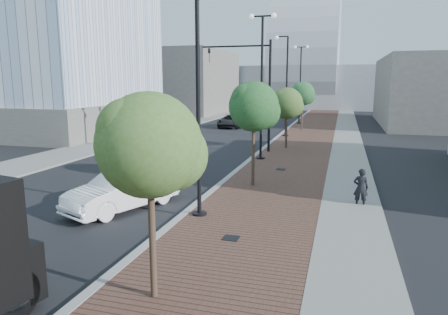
# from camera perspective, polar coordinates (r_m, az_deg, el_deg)

# --- Properties ---
(sidewalk) EXTENTS (7.00, 140.00, 0.12)m
(sidewalk) POSITION_cam_1_polar(r_m,az_deg,el_deg) (44.45, 13.31, 3.73)
(sidewalk) COLOR #4C2D23
(sidewalk) RESTS_ON ground
(concrete_strip) EXTENTS (2.40, 140.00, 0.13)m
(concrete_strip) POSITION_cam_1_polar(r_m,az_deg,el_deg) (44.40, 16.79, 3.56)
(concrete_strip) COLOR slate
(concrete_strip) RESTS_ON ground
(curb) EXTENTS (0.30, 140.00, 0.14)m
(curb) POSITION_cam_1_polar(r_m,az_deg,el_deg) (44.76, 8.82, 3.95)
(curb) COLOR gray
(curb) RESTS_ON ground
(west_sidewalk) EXTENTS (4.00, 140.00, 0.12)m
(west_sidewalk) POSITION_cam_1_polar(r_m,az_deg,el_deg) (48.17, -6.74, 4.45)
(west_sidewalk) COLOR slate
(west_sidewalk) RESTS_ON ground
(white_sedan) EXTENTS (3.42, 5.18, 1.61)m
(white_sedan) POSITION_cam_1_polar(r_m,az_deg,el_deg) (17.08, -13.92, -4.41)
(white_sedan) COLOR white
(white_sedan) RESTS_ON ground
(dark_car_mid) EXTENTS (2.73, 5.32, 1.44)m
(dark_car_mid) POSITION_cam_1_polar(r_m,az_deg,el_deg) (46.53, 0.97, 5.12)
(dark_car_mid) COLOR black
(dark_car_mid) RESTS_ON ground
(dark_car_far) EXTENTS (3.34, 5.07, 1.36)m
(dark_car_far) POSITION_cam_1_polar(r_m,az_deg,el_deg) (47.22, 3.80, 5.13)
(dark_car_far) COLOR black
(dark_car_far) RESTS_ON ground
(pedestrian) EXTENTS (0.61, 0.41, 1.63)m
(pedestrian) POSITION_cam_1_polar(r_m,az_deg,el_deg) (17.76, 18.54, -4.04)
(pedestrian) COLOR black
(pedestrian) RESTS_ON ground
(streetlight_1) EXTENTS (1.44, 0.56, 9.21)m
(streetlight_1) POSITION_cam_1_polar(r_m,az_deg,el_deg) (15.05, -4.03, 7.55)
(streetlight_1) COLOR black
(streetlight_1) RESTS_ON ground
(streetlight_2) EXTENTS (1.72, 0.56, 9.28)m
(streetlight_2) POSITION_cam_1_polar(r_m,az_deg,el_deg) (26.60, 5.26, 9.85)
(streetlight_2) COLOR black
(streetlight_2) RESTS_ON ground
(streetlight_3) EXTENTS (1.44, 0.56, 9.21)m
(streetlight_3) POSITION_cam_1_polar(r_m,az_deg,el_deg) (38.47, 8.55, 9.27)
(streetlight_3) COLOR black
(streetlight_3) RESTS_ON ground
(streetlight_4) EXTENTS (1.72, 0.56, 9.28)m
(streetlight_4) POSITION_cam_1_polar(r_m,az_deg,el_deg) (50.37, 10.57, 10.03)
(streetlight_4) COLOR black
(streetlight_4) RESTS_ON ground
(traffic_mast) EXTENTS (5.09, 0.20, 8.00)m
(traffic_mast) POSITION_cam_1_polar(r_m,az_deg,el_deg) (29.72, 4.66, 10.24)
(traffic_mast) COLOR black
(traffic_mast) RESTS_ON ground
(tree_0) EXTENTS (2.42, 2.38, 4.93)m
(tree_0) POSITION_cam_1_polar(r_m,az_deg,el_deg) (9.19, -10.06, 1.63)
(tree_0) COLOR #382619
(tree_0) RESTS_ON ground
(tree_1) EXTENTS (2.44, 2.40, 5.16)m
(tree_1) POSITION_cam_1_polar(r_m,az_deg,el_deg) (19.59, 4.32, 7.06)
(tree_1) COLOR #382619
(tree_1) RESTS_ON ground
(tree_2) EXTENTS (2.43, 2.39, 4.69)m
(tree_2) POSITION_cam_1_polar(r_m,az_deg,el_deg) (31.44, 8.88, 7.44)
(tree_2) COLOR #382619
(tree_2) RESTS_ON ground
(tree_3) EXTENTS (2.49, 2.46, 5.13)m
(tree_3) POSITION_cam_1_polar(r_m,az_deg,el_deg) (43.34, 10.98, 8.72)
(tree_3) COLOR #382619
(tree_3) RESTS_ON ground
(tower_podium) EXTENTS (19.00, 19.00, 3.00)m
(tower_podium) POSITION_cam_1_polar(r_m,az_deg,el_deg) (46.88, -23.25, 5.27)
(tower_podium) COLOR #605C56
(tower_podium) RESTS_ON ground
(convention_center) EXTENTS (50.00, 30.00, 50.00)m
(convention_center) POSITION_cam_1_polar(r_m,az_deg,el_deg) (89.44, 11.48, 10.91)
(convention_center) COLOR #9B9FA4
(convention_center) RESTS_ON ground
(commercial_block_nw) EXTENTS (14.00, 20.00, 10.00)m
(commercial_block_nw) POSITION_cam_1_polar(r_m,az_deg,el_deg) (69.06, -5.73, 10.40)
(commercial_block_nw) COLOR #605C56
(commercial_block_nw) RESTS_ON ground
(commercial_block_ne) EXTENTS (12.00, 22.00, 8.00)m
(commercial_block_ne) POSITION_cam_1_polar(r_m,az_deg,el_deg) (55.10, 27.29, 8.23)
(commercial_block_ne) COLOR #5D5A54
(commercial_block_ne) RESTS_ON ground
(utility_cover_1) EXTENTS (0.50, 0.50, 0.02)m
(utility_cover_1) POSITION_cam_1_polar(r_m,az_deg,el_deg) (13.50, 0.99, -11.16)
(utility_cover_1) COLOR black
(utility_cover_1) RESTS_ON sidewalk
(utility_cover_2) EXTENTS (0.50, 0.50, 0.02)m
(utility_cover_2) POSITION_cam_1_polar(r_m,az_deg,el_deg) (23.87, 7.94, -1.63)
(utility_cover_2) COLOR black
(utility_cover_2) RESTS_ON sidewalk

